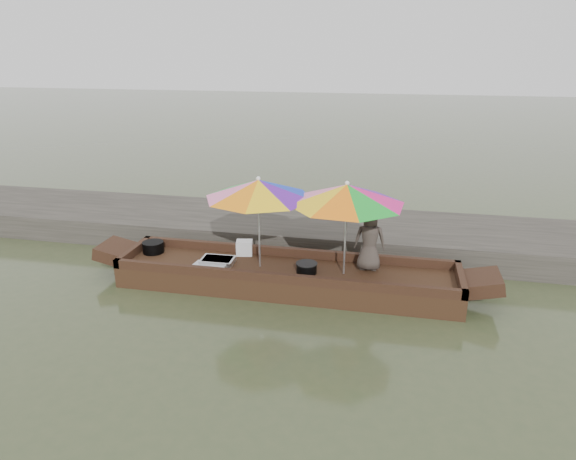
% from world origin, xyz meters
% --- Properties ---
extents(water, '(80.00, 80.00, 0.00)m').
position_xyz_m(water, '(0.00, 0.00, 0.00)').
color(water, '#384227').
rests_on(water, ground).
extents(dock, '(22.00, 2.20, 0.50)m').
position_xyz_m(dock, '(0.00, 2.20, 0.25)').
color(dock, '#2D2B26').
rests_on(dock, ground).
extents(boat_hull, '(5.67, 1.20, 0.35)m').
position_xyz_m(boat_hull, '(0.00, 0.00, 0.17)').
color(boat_hull, black).
rests_on(boat_hull, water).
extents(cooking_pot, '(0.38, 0.38, 0.20)m').
position_xyz_m(cooking_pot, '(-2.50, 0.21, 0.45)').
color(cooking_pot, black).
rests_on(cooking_pot, boat_hull).
extents(tray_crayfish, '(0.57, 0.40, 0.09)m').
position_xyz_m(tray_crayfish, '(-1.20, -0.03, 0.39)').
color(tray_crayfish, silver).
rests_on(tray_crayfish, boat_hull).
extents(tray_scallop, '(0.59, 0.44, 0.06)m').
position_xyz_m(tray_scallop, '(-1.28, -0.30, 0.38)').
color(tray_scallop, silver).
rests_on(tray_scallop, boat_hull).
extents(charcoal_grill, '(0.33, 0.33, 0.16)m').
position_xyz_m(charcoal_grill, '(0.35, -0.10, 0.43)').
color(charcoal_grill, black).
rests_on(charcoal_grill, boat_hull).
extents(supply_bag, '(0.32, 0.27, 0.26)m').
position_xyz_m(supply_bag, '(-0.87, 0.45, 0.48)').
color(supply_bag, silver).
rests_on(supply_bag, boat_hull).
extents(vendor, '(0.52, 0.35, 1.05)m').
position_xyz_m(vendor, '(1.33, 0.26, 0.87)').
color(vendor, '#3C342E').
rests_on(vendor, boat_hull).
extents(umbrella_bow, '(1.83, 1.83, 1.55)m').
position_xyz_m(umbrella_bow, '(-0.46, 0.00, 1.12)').
color(umbrella_bow, '#0C30D8').
rests_on(umbrella_bow, boat_hull).
extents(umbrella_stern, '(2.31, 2.31, 1.55)m').
position_xyz_m(umbrella_stern, '(0.95, 0.00, 1.12)').
color(umbrella_stern, '#5614A5').
rests_on(umbrella_stern, boat_hull).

